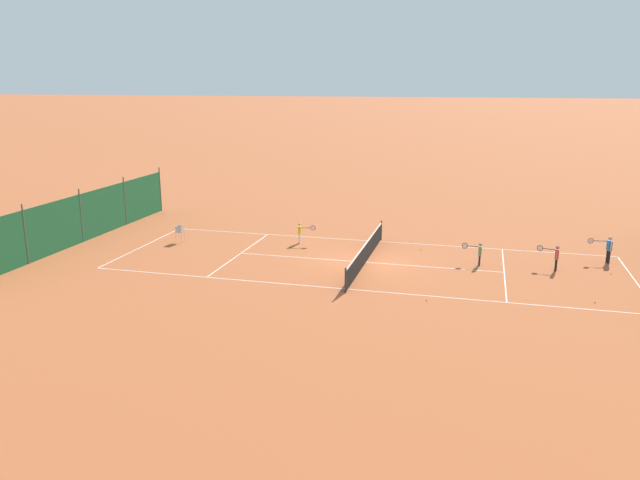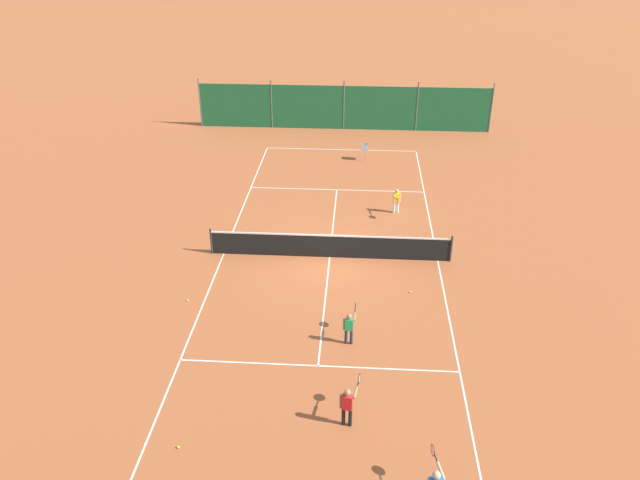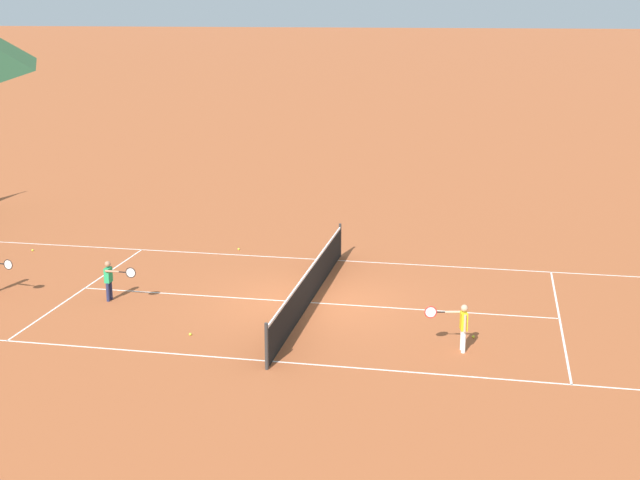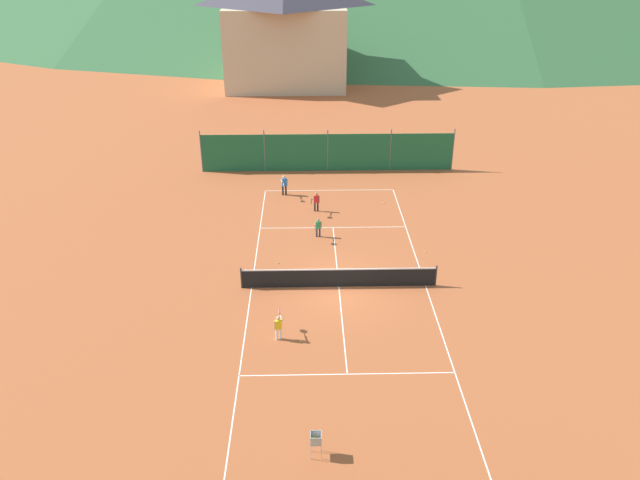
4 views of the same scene
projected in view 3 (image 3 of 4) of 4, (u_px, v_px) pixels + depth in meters
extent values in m
plane|color=#A8542D|center=(310.00, 303.00, 23.53)|extent=(600.00, 600.00, 0.00)
cube|color=white|center=(272.00, 361.00, 19.64)|extent=(0.05, 23.85, 0.01)
cube|color=white|center=(337.00, 260.00, 27.42)|extent=(0.05, 23.85, 0.01)
cube|color=white|center=(85.00, 288.00, 24.73)|extent=(8.20, 0.05, 0.01)
cube|color=white|center=(560.00, 319.00, 22.32)|extent=(8.20, 0.05, 0.01)
cube|color=white|center=(310.00, 302.00, 23.53)|extent=(0.05, 12.80, 0.01)
cylinder|color=#2D2D2D|center=(267.00, 346.00, 19.08)|extent=(0.08, 0.08, 1.06)
cylinder|color=#2D2D2D|center=(340.00, 240.00, 27.71)|extent=(0.08, 0.08, 1.06)
cube|color=black|center=(310.00, 286.00, 23.41)|extent=(9.10, 0.02, 0.91)
cube|color=white|center=(310.00, 269.00, 23.29)|extent=(9.10, 0.04, 0.06)
cylinder|color=white|center=(464.00, 342.00, 20.07)|extent=(0.09, 0.09, 0.52)
cylinder|color=white|center=(462.00, 339.00, 20.24)|extent=(0.09, 0.09, 0.52)
cube|color=yellow|center=(464.00, 321.00, 20.04)|extent=(0.28, 0.19, 0.41)
sphere|color=tan|center=(464.00, 308.00, 19.96)|extent=(0.16, 0.16, 0.16)
cylinder|color=tan|center=(465.00, 324.00, 19.88)|extent=(0.06, 0.06, 0.41)
cylinder|color=tan|center=(454.00, 312.00, 20.15)|extent=(0.14, 0.41, 0.06)
cylinder|color=black|center=(441.00, 312.00, 20.14)|extent=(0.07, 0.19, 0.03)
torus|color=red|center=(431.00, 312.00, 20.14)|extent=(0.08, 0.28, 0.28)
cylinder|color=silver|center=(431.00, 312.00, 20.14)|extent=(0.06, 0.25, 0.25)
cylinder|color=black|center=(1.00, 264.00, 23.74)|extent=(0.06, 0.20, 0.03)
torus|color=black|center=(8.00, 265.00, 23.66)|extent=(0.07, 0.28, 0.28)
cylinder|color=silver|center=(8.00, 265.00, 23.66)|extent=(0.05, 0.25, 0.25)
cylinder|color=#23284C|center=(111.00, 290.00, 23.72)|extent=(0.09, 0.09, 0.51)
cylinder|color=#23284C|center=(108.00, 292.00, 23.57)|extent=(0.09, 0.09, 0.51)
cube|color=#239E5B|center=(108.00, 275.00, 23.53)|extent=(0.25, 0.15, 0.40)
sphere|color=#A37556|center=(108.00, 264.00, 23.45)|extent=(0.16, 0.16, 0.16)
cylinder|color=#A37556|center=(111.00, 273.00, 23.68)|extent=(0.06, 0.06, 0.40)
cylinder|color=#A37556|center=(112.00, 271.00, 23.30)|extent=(0.07, 0.40, 0.06)
cylinder|color=black|center=(122.00, 272.00, 23.24)|extent=(0.03, 0.18, 0.03)
torus|color=black|center=(131.00, 273.00, 23.19)|extent=(0.03, 0.28, 0.28)
cylinder|color=silver|center=(131.00, 273.00, 23.19)|extent=(0.01, 0.25, 0.25)
sphere|color=#CCE033|center=(190.00, 334.00, 21.18)|extent=(0.07, 0.07, 0.07)
sphere|color=#CCE033|center=(473.00, 337.00, 21.02)|extent=(0.07, 0.07, 0.07)
sphere|color=#CCE033|center=(33.00, 250.00, 28.44)|extent=(0.07, 0.07, 0.07)
sphere|color=#CCE033|center=(239.00, 249.00, 28.57)|extent=(0.07, 0.07, 0.07)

